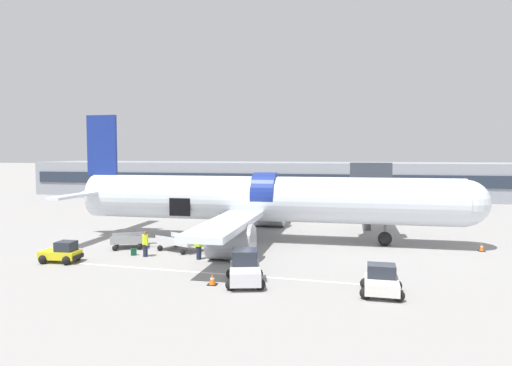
% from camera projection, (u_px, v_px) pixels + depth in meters
% --- Properties ---
extents(ground_plane, '(500.00, 500.00, 0.00)m').
position_uv_depth(ground_plane, '(236.00, 248.00, 33.54)').
color(ground_plane, gray).
extents(apron_marking_line, '(20.85, 1.47, 0.01)m').
position_uv_depth(apron_marking_line, '(211.00, 273.00, 26.47)').
color(apron_marking_line, silver).
rests_on(apron_marking_line, ground_plane).
extents(terminal_strip, '(87.43, 12.47, 5.46)m').
position_uv_depth(terminal_strip, '(299.00, 179.00, 73.64)').
color(terminal_strip, gray).
rests_on(terminal_strip, ground_plane).
extents(jet_bridge_stub, '(3.24, 10.19, 6.20)m').
position_uv_depth(jet_bridge_stub, '(369.00, 179.00, 40.03)').
color(jet_bridge_stub, '#4C4C51').
rests_on(jet_bridge_stub, ground_plane).
extents(airplane, '(33.28, 25.55, 10.17)m').
position_uv_depth(airplane, '(260.00, 201.00, 36.12)').
color(airplane, silver).
rests_on(airplane, ground_plane).
extents(baggage_tug_lead, '(2.14, 2.61, 1.42)m').
position_uv_depth(baggage_tug_lead, '(381.00, 282.00, 22.51)').
color(baggage_tug_lead, silver).
rests_on(baggage_tug_lead, ground_plane).
extents(baggage_tug_mid, '(2.55, 3.49, 1.73)m').
position_uv_depth(baggage_tug_mid, '(245.00, 270.00, 24.38)').
color(baggage_tug_mid, silver).
rests_on(baggage_tug_mid, ground_plane).
extents(baggage_tug_rear, '(2.55, 1.84, 1.35)m').
position_uv_depth(baggage_tug_rear, '(62.00, 253.00, 29.13)').
color(baggage_tug_rear, yellow).
rests_on(baggage_tug_rear, ground_plane).
extents(baggage_cart_loading, '(4.09, 2.75, 1.08)m').
position_uv_depth(baggage_cart_loading, '(181.00, 243.00, 32.47)').
color(baggage_cart_loading, silver).
rests_on(baggage_cart_loading, ground_plane).
extents(baggage_cart_queued, '(3.39, 2.70, 0.99)m').
position_uv_depth(baggage_cart_queued, '(130.00, 241.00, 33.58)').
color(baggage_cart_queued, '#999BA0').
rests_on(baggage_cart_queued, ground_plane).
extents(ground_crew_loader_a, '(0.63, 0.50, 1.79)m').
position_uv_depth(ground_crew_loader_a, '(199.00, 245.00, 29.86)').
color(ground_crew_loader_a, '#1E2338').
rests_on(ground_crew_loader_a, ground_plane).
extents(ground_crew_loader_b, '(0.58, 0.40, 1.69)m').
position_uv_depth(ground_crew_loader_b, '(244.00, 238.00, 32.72)').
color(ground_crew_loader_b, black).
rests_on(ground_crew_loader_b, ground_plane).
extents(ground_crew_driver, '(0.55, 0.55, 1.73)m').
position_uv_depth(ground_crew_driver, '(145.00, 243.00, 30.65)').
color(ground_crew_driver, '#1E2338').
rests_on(ground_crew_driver, ground_plane).
extents(ground_crew_supervisor, '(0.50, 0.50, 1.57)m').
position_uv_depth(ground_crew_supervisor, '(222.00, 236.00, 33.76)').
color(ground_crew_supervisor, '#2D2D33').
rests_on(ground_crew_supervisor, ground_plane).
extents(suitcase_on_tarmac_upright, '(0.45, 0.42, 0.61)m').
position_uv_depth(suitcase_on_tarmac_upright, '(134.00, 252.00, 31.09)').
color(suitcase_on_tarmac_upright, '#14472D').
rests_on(suitcase_on_tarmac_upright, ground_plane).
extents(safety_cone_nose, '(0.44, 0.44, 0.60)m').
position_uv_depth(safety_cone_nose, '(482.00, 247.00, 32.34)').
color(safety_cone_nose, black).
rests_on(safety_cone_nose, ground_plane).
extents(safety_cone_engine_left, '(0.50, 0.50, 0.59)m').
position_uv_depth(safety_cone_engine_left, '(212.00, 280.00, 24.14)').
color(safety_cone_engine_left, black).
rests_on(safety_cone_engine_left, ground_plane).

